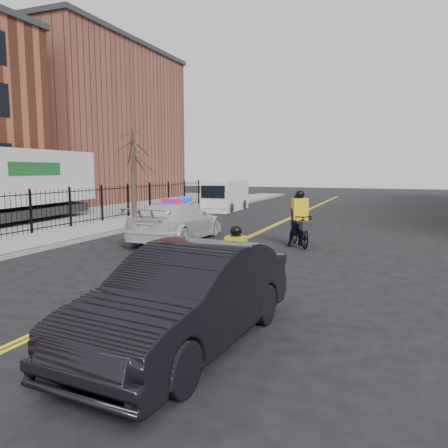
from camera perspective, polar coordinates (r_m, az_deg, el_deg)
ground at (r=12.50m, az=-7.42°, el=-6.55°), size 120.00×120.00×0.00m
center_line_left at (r=19.77m, az=3.66°, el=-1.40°), size 0.10×60.00×0.01m
center_line_right at (r=19.72m, az=4.11°, el=-1.42°), size 0.10×60.00×0.01m
sidewalk at (r=23.12m, az=-14.12°, el=-0.18°), size 3.00×60.00×0.15m
curb at (r=22.28m, az=-10.98°, el=-0.36°), size 0.20×60.00×0.15m
iron_fence at (r=23.92m, az=-17.11°, el=2.19°), size 0.12×28.00×2.00m
warehouse_far at (r=45.28m, az=-18.66°, el=11.95°), size 14.00×18.00×14.00m
street_tree at (r=24.65m, az=-11.82°, el=8.39°), size 3.20×3.20×4.80m
police_cruiser at (r=18.10m, az=-6.14°, el=0.36°), size 2.40×5.61×1.77m
dark_sedan at (r=7.37m, az=-4.77°, el=-9.49°), size 2.16×5.25×1.69m
cargo_van at (r=31.30m, az=0.15°, el=3.71°), size 2.11×5.18×2.15m
semi_trailer at (r=25.50m, az=-27.01°, el=4.90°), size 3.71×13.05×4.01m
cyclist_near at (r=9.92m, az=1.53°, el=-6.57°), size 0.69×1.77×1.71m
cyclist_far at (r=16.89m, az=9.84°, el=-0.05°), size 1.57×2.17×2.17m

